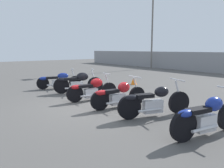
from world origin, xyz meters
name	(u,v)px	position (x,y,z in m)	size (l,w,h in m)	color
ground_plane	(96,105)	(0.00, 0.00, 0.00)	(60.00, 60.00, 0.00)	#514F4C
light_pole_left	(153,17)	(-8.73, 12.33, 4.91)	(0.70, 0.35, 8.43)	slate
motorcycle_slot_0	(58,80)	(-3.73, 0.28, 0.39)	(0.94, 2.02, 0.94)	black
motorcycle_slot_1	(78,82)	(-2.19, 0.50, 0.46)	(1.05, 1.95, 1.04)	black
motorcycle_slot_2	(92,89)	(-0.65, 0.23, 0.42)	(0.57, 1.99, 0.98)	black
motorcycle_slot_3	(118,95)	(0.73, 0.37, 0.42)	(0.70, 2.03, 0.98)	black
motorcycle_slot_4	(154,102)	(2.09, 0.53, 0.43)	(0.93, 2.18, 1.03)	black
motorcycle_slot_5	(207,116)	(3.73, 0.38, 0.44)	(0.64, 2.06, 1.03)	black
traffic_cone_near	(134,80)	(-2.38, 4.00, 0.23)	(0.33, 0.33, 0.45)	orange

